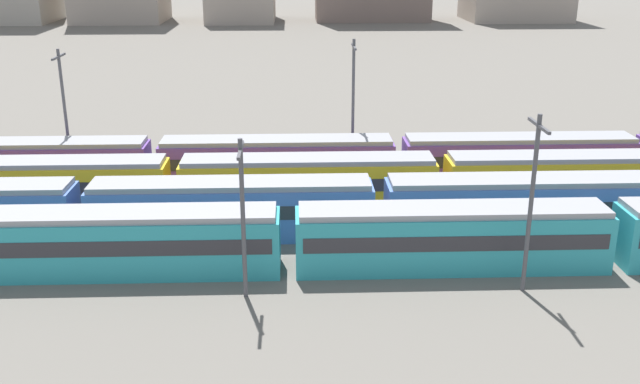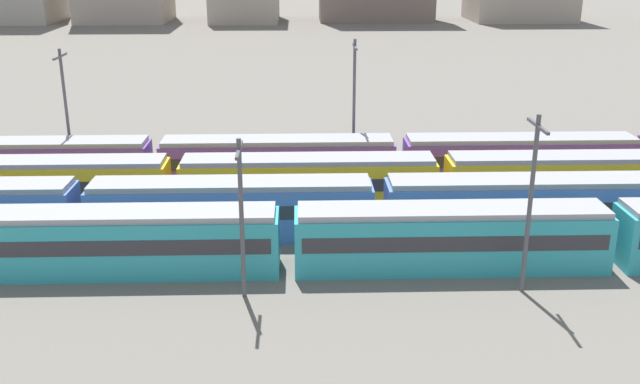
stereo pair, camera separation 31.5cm
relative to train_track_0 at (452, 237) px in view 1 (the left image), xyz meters
The scene contains 8 objects.
train_track_0 is the anchor object (origin of this frame).
train_track_1 6.32m from the train_track_0, 124.64° to the left, with size 74.70×3.06×3.75m.
train_track_2 15.03m from the train_track_0, 43.79° to the left, with size 93.60×3.06×3.75m.
train_track_3 17.79m from the train_track_0, 61.25° to the left, with size 93.60×3.06×3.75m.
catenary_pole_0 12.51m from the train_track_0, 164.51° to the right, with size 0.24×3.20×8.74m.
catenary_pole_1 19.63m from the train_track_0, 102.77° to the left, with size 0.24×3.20×10.85m.
catenary_pole_2 5.79m from the train_track_0, 42.91° to the right, with size 0.24×3.20×9.83m.
catenary_pole_3 32.89m from the train_track_0, 145.84° to the left, with size 0.24×3.20×10.26m.
Camera 1 is at (20.87, -38.15, 17.99)m, focal length 40.54 mm.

